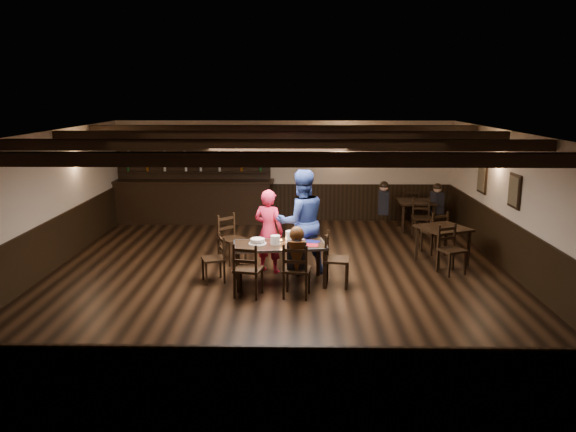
{
  "coord_description": "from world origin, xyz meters",
  "views": [
    {
      "loc": [
        0.34,
        -10.05,
        3.43
      ],
      "look_at": [
        0.17,
        0.2,
        1.17
      ],
      "focal_mm": 35.0,
      "sensor_mm": 36.0,
      "label": 1
    }
  ],
  "objects_px": {
    "woman_pink": "(269,231)",
    "man_blue": "(301,222)",
    "dining_table": "(280,248)",
    "chair_near_left": "(247,266)",
    "bar_counter": "(194,195)",
    "chair_near_right": "(296,267)",
    "cake": "(258,242)"
  },
  "relations": [
    {
      "from": "cake",
      "to": "bar_counter",
      "type": "relative_size",
      "value": 0.07
    },
    {
      "from": "chair_near_left",
      "to": "man_blue",
      "type": "height_order",
      "value": "man_blue"
    },
    {
      "from": "chair_near_left",
      "to": "dining_table",
      "type": "bearing_deg",
      "value": 53.87
    },
    {
      "from": "chair_near_right",
      "to": "cake",
      "type": "xyz_separation_m",
      "value": [
        -0.69,
        0.74,
        0.24
      ]
    },
    {
      "from": "dining_table",
      "to": "cake",
      "type": "bearing_deg",
      "value": -178.56
    },
    {
      "from": "woman_pink",
      "to": "man_blue",
      "type": "bearing_deg",
      "value": -161.01
    },
    {
      "from": "bar_counter",
      "to": "woman_pink",
      "type": "bearing_deg",
      "value": -62.45
    },
    {
      "from": "man_blue",
      "to": "bar_counter",
      "type": "xyz_separation_m",
      "value": [
        -2.86,
        4.33,
        -0.28
      ]
    },
    {
      "from": "chair_near_left",
      "to": "woman_pink",
      "type": "bearing_deg",
      "value": 78.19
    },
    {
      "from": "chair_near_left",
      "to": "cake",
      "type": "height_order",
      "value": "chair_near_left"
    },
    {
      "from": "woman_pink",
      "to": "chair_near_left",
      "type": "bearing_deg",
      "value": 101.51
    },
    {
      "from": "chair_near_left",
      "to": "cake",
      "type": "xyz_separation_m",
      "value": [
        0.13,
        0.72,
        0.24
      ]
    },
    {
      "from": "dining_table",
      "to": "chair_near_right",
      "type": "xyz_separation_m",
      "value": [
        0.29,
        -0.75,
        -0.12
      ]
    },
    {
      "from": "woman_pink",
      "to": "man_blue",
      "type": "distance_m",
      "value": 0.66
    },
    {
      "from": "chair_near_right",
      "to": "man_blue",
      "type": "relative_size",
      "value": 0.48
    },
    {
      "from": "woman_pink",
      "to": "bar_counter",
      "type": "bearing_deg",
      "value": -39.13
    },
    {
      "from": "dining_table",
      "to": "cake",
      "type": "distance_m",
      "value": 0.42
    },
    {
      "from": "man_blue",
      "to": "cake",
      "type": "xyz_separation_m",
      "value": [
        -0.79,
        -0.67,
        -0.21
      ]
    },
    {
      "from": "dining_table",
      "to": "woman_pink",
      "type": "height_order",
      "value": "woman_pink"
    },
    {
      "from": "bar_counter",
      "to": "cake",
      "type": "bearing_deg",
      "value": -67.52
    },
    {
      "from": "chair_near_left",
      "to": "man_blue",
      "type": "relative_size",
      "value": 0.48
    },
    {
      "from": "woman_pink",
      "to": "bar_counter",
      "type": "height_order",
      "value": "bar_counter"
    },
    {
      "from": "man_blue",
      "to": "cake",
      "type": "bearing_deg",
      "value": 23.17
    },
    {
      "from": "dining_table",
      "to": "bar_counter",
      "type": "xyz_separation_m",
      "value": [
        -2.47,
        4.98,
        0.05
      ]
    },
    {
      "from": "bar_counter",
      "to": "chair_near_right",
      "type": "bearing_deg",
      "value": -64.28
    },
    {
      "from": "woman_pink",
      "to": "cake",
      "type": "xyz_separation_m",
      "value": [
        -0.17,
        -0.71,
        -0.02
      ]
    },
    {
      "from": "cake",
      "to": "bar_counter",
      "type": "distance_m",
      "value": 5.41
    },
    {
      "from": "dining_table",
      "to": "chair_near_left",
      "type": "height_order",
      "value": "chair_near_left"
    },
    {
      "from": "chair_near_left",
      "to": "woman_pink",
      "type": "height_order",
      "value": "woman_pink"
    },
    {
      "from": "dining_table",
      "to": "woman_pink",
      "type": "xyz_separation_m",
      "value": [
        -0.23,
        0.7,
        0.14
      ]
    },
    {
      "from": "chair_near_right",
      "to": "bar_counter",
      "type": "distance_m",
      "value": 6.36
    },
    {
      "from": "woman_pink",
      "to": "man_blue",
      "type": "relative_size",
      "value": 0.81
    }
  ]
}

